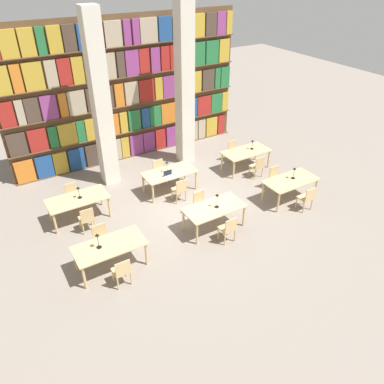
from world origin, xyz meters
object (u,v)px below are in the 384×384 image
(chair_9, at_px, (160,171))
(chair_10, at_px, (257,166))
(chair_0, at_px, (122,271))
(desk_lamp_2, at_px, (294,171))
(chair_5, at_px, (276,178))
(reading_table_2, at_px, (291,182))
(reading_table_3, at_px, (78,201))
(desk_lamp_4, at_px, (167,165))
(laptop, at_px, (169,176))
(chair_1, at_px, (101,238))
(desk_lamp_1, at_px, (217,198))
(pillar_left, at_px, (101,103))
(chair_2, at_px, (228,228))
(chair_3, at_px, (201,204))
(chair_8, at_px, (180,189))
(reading_table_5, at_px, (246,153))
(reading_table_4, at_px, (170,174))
(desk_lamp_5, at_px, (252,143))
(chair_11, at_px, (234,151))
(reading_table_1, at_px, (214,209))
(desk_lamp_0, at_px, (98,238))
(chair_4, at_px, (307,198))
(desk_lamp_3, at_px, (78,190))
(pillar_center, at_px, (185,88))
(chair_6, at_px, (87,218))
(chair_7, at_px, (73,195))
(reading_table_0, at_px, (110,248))

(chair_9, height_order, chair_10, same)
(chair_0, relative_size, desk_lamp_2, 2.07)
(chair_5, bearing_deg, reading_table_2, 87.54)
(reading_table_2, bearing_deg, chair_0, -173.12)
(reading_table_2, relative_size, reading_table_3, 1.00)
(desk_lamp_4, relative_size, laptop, 1.37)
(chair_1, height_order, desk_lamp_1, desk_lamp_1)
(desk_lamp_1, relative_size, chair_9, 0.55)
(pillar_left, xyz_separation_m, desk_lamp_2, (4.97, -4.37, -1.94))
(chair_2, xyz_separation_m, chair_3, (0.00, 1.51, 0.00))
(chair_8, distance_m, reading_table_5, 3.43)
(desk_lamp_4, bearing_deg, reading_table_4, -18.93)
(reading_table_4, bearing_deg, desk_lamp_5, -0.76)
(chair_3, bearing_deg, reading_table_5, -151.05)
(desk_lamp_2, distance_m, reading_table_3, 7.16)
(desk_lamp_5, bearing_deg, chair_11, 114.75)
(chair_11, bearing_deg, reading_table_4, 11.50)
(reading_table_1, height_order, desk_lamp_4, desk_lamp_4)
(desk_lamp_1, bearing_deg, reading_table_3, 142.66)
(desk_lamp_0, bearing_deg, laptop, 35.07)
(chair_2, distance_m, chair_8, 2.62)
(chair_4, bearing_deg, chair_5, 90.00)
(reading_table_2, distance_m, chair_8, 3.78)
(pillar_left, relative_size, chair_3, 6.86)
(reading_table_1, xyz_separation_m, desk_lamp_2, (3.26, 0.04, 0.37))
(desk_lamp_3, bearing_deg, chair_4, -27.40)
(chair_5, xyz_separation_m, laptop, (-3.48, 1.58, 0.34))
(desk_lamp_2, distance_m, reading_table_5, 2.51)
(pillar_center, relative_size, chair_11, 6.86)
(chair_5, xyz_separation_m, chair_6, (-6.56, 1.10, 0.00))
(reading_table_5, relative_size, chair_10, 2.14)
(chair_3, relative_size, chair_10, 1.00)
(chair_2, distance_m, laptop, 3.12)
(pillar_center, relative_size, laptop, 18.75)
(chair_5, relative_size, reading_table_3, 0.47)
(reading_table_1, bearing_deg, chair_3, 90.67)
(reading_table_3, xyz_separation_m, chair_11, (6.58, 0.67, -0.22))
(chair_0, distance_m, chair_7, 4.15)
(reading_table_3, height_order, chair_8, chair_8)
(chair_0, height_order, desk_lamp_3, desk_lamp_3)
(desk_lamp_2, bearing_deg, chair_1, 174.04)
(chair_5, distance_m, reading_table_4, 3.79)
(reading_table_0, relative_size, chair_7, 2.14)
(reading_table_4, bearing_deg, chair_7, 166.84)
(chair_11, bearing_deg, chair_10, 90.00)
(chair_8, bearing_deg, pillar_center, 56.21)
(chair_10, bearing_deg, pillar_left, 151.53)
(desk_lamp_1, xyz_separation_m, reading_table_5, (3.13, 2.56, -0.41))
(chair_5, bearing_deg, reading_table_4, -29.32)
(reading_table_0, distance_m, chair_9, 4.66)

